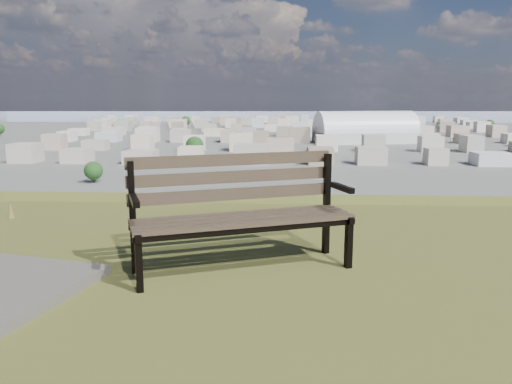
{
  "coord_description": "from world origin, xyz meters",
  "views": [
    {
      "loc": [
        -0.62,
        -2.73,
        26.44
      ],
      "look_at": [
        -0.93,
        3.28,
        25.3
      ],
      "focal_mm": 35.0,
      "sensor_mm": 36.0,
      "label": 1
    }
  ],
  "objects": [
    {
      "name": "grass_tufts",
      "position": [
        -0.22,
        -0.26,
        25.12
      ],
      "size": [
        12.49,
        6.88,
        0.28
      ],
      "color": "brown",
      "rests_on": "hilltop_mesa"
    },
    {
      "name": "far_hills",
      "position": [
        -60.92,
        1402.93,
        25.47
      ],
      "size": [
        2050.0,
        340.0,
        60.0
      ],
      "color": "#8F98B1",
      "rests_on": "ground"
    },
    {
      "name": "arena",
      "position": [
        48.89,
        300.17,
        5.82
      ],
      "size": [
        62.59,
        37.56,
        24.69
      ],
      "rotation": [
        0.0,
        0.0,
        0.23
      ],
      "color": "beige",
      "rests_on": "ground"
    },
    {
      "name": "city_trees",
      "position": [
        -26.39,
        319.0,
        4.83
      ],
      "size": [
        406.52,
        387.2,
        9.98
      ],
      "color": "#2E2317",
      "rests_on": "ground"
    },
    {
      "name": "city_blocks",
      "position": [
        0.0,
        394.44,
        3.5
      ],
      "size": [
        395.0,
        361.0,
        7.0
      ],
      "color": "beige",
      "rests_on": "ground"
    },
    {
      "name": "bay_water",
      "position": [
        0.0,
        900.0,
        0.0
      ],
      "size": [
        2400.0,
        700.0,
        0.12
      ],
      "primitive_type": "cube",
      "color": "#8EA0B5",
      "rests_on": "ground"
    },
    {
      "name": "park_bench",
      "position": [
        -0.97,
        1.38,
        25.54
      ],
      "size": [
        1.91,
        1.21,
        0.96
      ],
      "rotation": [
        0.0,
        0.0,
        0.37
      ],
      "color": "#463728",
      "rests_on": "hilltop_mesa"
    }
  ]
}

